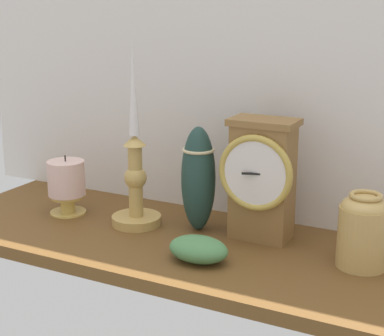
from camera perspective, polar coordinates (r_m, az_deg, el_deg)
The scene contains 8 objects.
ground_plane at distance 115.78cm, azimuth -1.20°, elevation -7.11°, with size 100.00×36.00×2.40cm, color brown.
back_wall at distance 124.04cm, azimuth 2.88°, elevation 10.45°, with size 120.00×2.00×65.00cm, color silver.
mantel_clock at distance 112.32cm, azimuth 6.46°, elevation -0.92°, with size 13.98×9.04×22.58cm.
candlestick_tall_left at distance 119.84cm, azimuth -5.27°, elevation -0.88°, with size 9.78×9.78×36.55cm.
brass_vase_jar at distance 105.23cm, azimuth 15.63°, elevation -5.45°, with size 8.31×8.31×12.79cm.
pillar_candle_front at distance 129.30cm, azimuth -11.57°, elevation -1.42°, with size 7.68×7.68×12.41cm.
tall_ceramic_vase at distance 116.48cm, azimuth 0.59°, elevation -0.97°, with size 6.55×6.55×20.34cm.
ivy_sprig at distance 105.01cm, azimuth 0.60°, elevation -7.55°, with size 10.58×7.41×4.33cm.
Camera 1 is at (51.40, -93.91, 42.88)cm, focal length 57.43 mm.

